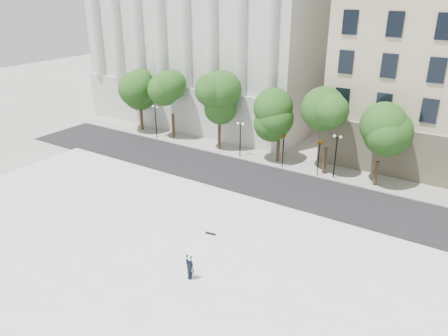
{
  "coord_description": "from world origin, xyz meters",
  "views": [
    {
      "loc": [
        17.21,
        -15.8,
        17.51
      ],
      "look_at": [
        0.47,
        10.0,
        4.55
      ],
      "focal_mm": 35.0,
      "sensor_mm": 36.0,
      "label": 1
    }
  ],
  "objects_px": {
    "traffic_light_west": "(284,134)",
    "person_lying": "(190,276)",
    "skateboard": "(210,234)",
    "traffic_light_east": "(320,140)"
  },
  "relations": [
    {
      "from": "skateboard",
      "to": "traffic_light_east",
      "type": "bearing_deg",
      "value": 72.83
    },
    {
      "from": "traffic_light_west",
      "to": "skateboard",
      "type": "distance_m",
      "value": 15.69
    },
    {
      "from": "traffic_light_west",
      "to": "person_lying",
      "type": "distance_m",
      "value": 20.87
    },
    {
      "from": "traffic_light_west",
      "to": "person_lying",
      "type": "height_order",
      "value": "traffic_light_west"
    },
    {
      "from": "traffic_light_west",
      "to": "traffic_light_east",
      "type": "bearing_deg",
      "value": 0.0
    },
    {
      "from": "traffic_light_west",
      "to": "traffic_light_east",
      "type": "relative_size",
      "value": 0.99
    },
    {
      "from": "traffic_light_west",
      "to": "skateboard",
      "type": "relative_size",
      "value": 5.25
    },
    {
      "from": "traffic_light_east",
      "to": "person_lying",
      "type": "distance_m",
      "value": 20.57
    },
    {
      "from": "traffic_light_east",
      "to": "person_lying",
      "type": "height_order",
      "value": "traffic_light_east"
    },
    {
      "from": "traffic_light_east",
      "to": "skateboard",
      "type": "relative_size",
      "value": 5.29
    }
  ]
}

